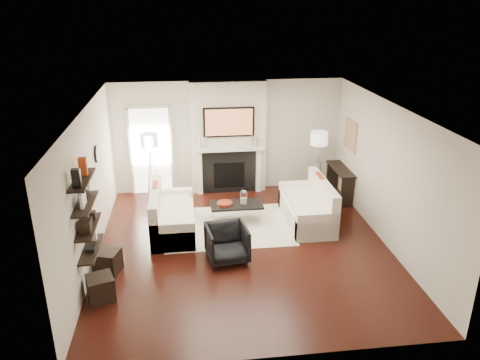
{
  "coord_description": "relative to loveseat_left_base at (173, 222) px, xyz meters",
  "views": [
    {
      "loc": [
        -1.05,
        -7.86,
        4.49
      ],
      "look_at": [
        0.0,
        0.6,
        1.15
      ],
      "focal_mm": 35.0,
      "sensor_mm": 36.0,
      "label": 1
    }
  ],
  "objects": [
    {
      "name": "decor_frame_b",
      "position": [
        -1.27,
        -1.58,
        1.4
      ],
      "size": [
        0.04,
        0.22,
        0.18
      ],
      "primitive_type": "cube",
      "color": "black",
      "rests_on": "shelf_upper"
    },
    {
      "name": "lamp_right_leg_a",
      "position": [
        3.51,
        1.43,
        0.39
      ],
      "size": [
        0.25,
        0.02,
        1.23
      ],
      "primitive_type": "cylinder",
      "rotation": [
        0.18,
        0.0,
        4.71
      ],
      "color": "silver",
      "rests_on": "floor"
    },
    {
      "name": "decor_box_small",
      "position": [
        -1.27,
        -1.54,
        0.97
      ],
      "size": [
        0.15,
        0.12,
        0.12
      ],
      "primitive_type": "cube",
      "color": "black",
      "rests_on": "shelf_lower"
    },
    {
      "name": "coffee_leg_se",
      "position": [
        1.83,
        0.49,
        -0.02
      ],
      "size": [
        0.02,
        0.02,
        0.38
      ],
      "primitive_type": "cylinder",
      "color": "silver",
      "rests_on": "floor"
    },
    {
      "name": "loveseat_right_arm_n",
      "position": [
        2.81,
        -0.73,
        0.09
      ],
      "size": [
        0.85,
        0.18,
        0.6
      ],
      "primitive_type": "cube",
      "color": "white",
      "rests_on": "floor"
    },
    {
      "name": "mantel_pilaster_l",
      "position": [
        0.63,
        1.89,
        0.34
      ],
      "size": [
        0.12,
        0.08,
        1.1
      ],
      "primitive_type": "cube",
      "color": "white",
      "rests_on": "floor"
    },
    {
      "name": "hurricane_glass",
      "position": [
        1.48,
        0.27,
        0.35
      ],
      "size": [
        0.15,
        0.15,
        0.27
      ],
      "primitive_type": "cylinder",
      "color": "white",
      "rests_on": "coffee_table"
    },
    {
      "name": "door_trim_r",
      "position": [
        -0.02,
        2.14,
        0.84
      ],
      "size": [
        0.06,
        0.06,
        2.16
      ],
      "primitive_type": "cube",
      "color": "white",
      "rests_on": "floor"
    },
    {
      "name": "firebox",
      "position": [
        1.35,
        1.92,
        0.24
      ],
      "size": [
        0.75,
        0.02,
        0.65
      ],
      "primitive_type": "cube",
      "color": "black",
      "rests_on": "floor"
    },
    {
      "name": "shelf_top",
      "position": [
        -1.27,
        -1.82,
        1.69
      ],
      "size": [
        0.25,
        1.0,
        0.04
      ],
      "primitive_type": "cube",
      "color": "black",
      "rests_on": "wall_left"
    },
    {
      "name": "ottoman_near",
      "position": [
        -1.12,
        -1.39,
        -0.01
      ],
      "size": [
        0.5,
        0.5,
        0.4
      ],
      "primitive_type": "cube",
      "rotation": [
        0.0,
        0.0,
        -0.31
      ],
      "color": "black",
      "rests_on": "floor"
    },
    {
      "name": "armchair",
      "position": [
        0.99,
        -1.24,
        0.16
      ],
      "size": [
        0.8,
        0.76,
        0.73
      ],
      "primitive_type": "imported",
      "rotation": [
        0.0,
        0.0,
        0.14
      ],
      "color": "black",
      "rests_on": "floor"
    },
    {
      "name": "coffee_leg_sw",
      "position": [
        0.83,
        0.49,
        -0.02
      ],
      "size": [
        0.02,
        0.02,
        0.38
      ],
      "primitive_type": "cylinder",
      "color": "silver",
      "rests_on": "floor"
    },
    {
      "name": "loveseat_left_arm_n",
      "position": [
        0.0,
        -0.81,
        0.09
      ],
      "size": [
        0.85,
        0.18,
        0.6
      ],
      "primitive_type": "cube",
      "color": "white",
      "rests_on": "floor"
    },
    {
      "name": "copper_bowl",
      "position": [
        1.08,
        0.27,
        0.24
      ],
      "size": [
        0.33,
        0.33,
        0.05
      ],
      "primitive_type": "cylinder",
      "color": "#A83C1C",
      "rests_on": "coffee_table"
    },
    {
      "name": "decor_box_tall",
      "position": [
        -1.27,
        -1.54,
        0.6
      ],
      "size": [
        0.1,
        0.1,
        0.18
      ],
      "primitive_type": "cube",
      "color": "white",
      "rests_on": "shelf_bottom"
    },
    {
      "name": "console_leg_s",
      "position": [
        3.92,
        1.81,
        0.14
      ],
      "size": [
        0.3,
        0.04,
        0.71
      ],
      "primitive_type": "cube",
      "color": "black",
      "rests_on": "floor"
    },
    {
      "name": "shelf_upper",
      "position": [
        -1.27,
        -1.82,
        1.29
      ],
      "size": [
        0.25,
        1.0,
        0.04
      ],
      "primitive_type": "cube",
      "color": "black",
      "rests_on": "wall_left"
    },
    {
      "name": "candlestick_r_short",
      "position": [
        2.03,
        1.88,
        1.06
      ],
      "size": [
        0.04,
        0.04,
        0.24
      ],
      "primitive_type": "cylinder",
      "color": "silver",
      "rests_on": "mantel_shelf"
    },
    {
      "name": "candlestick_l_tall",
      "position": [
        0.8,
        1.88,
        1.09
      ],
      "size": [
        0.04,
        0.04,
        0.3
      ],
      "primitive_type": "cylinder",
      "color": "silver",
      "rests_on": "mantel_shelf"
    },
    {
      "name": "decor_wine_rack",
      "position": [
        -1.27,
        -2.0,
        1.01
      ],
      "size": [
        0.18,
        0.25,
        0.2
      ],
      "primitive_type": "cube",
      "color": "black",
      "rests_on": "shelf_lower"
    },
    {
      "name": "loveseat_right_arm_s",
      "position": [
        2.81,
        0.89,
        0.09
      ],
      "size": [
        0.85,
        0.18,
        0.6
      ],
      "primitive_type": "cube",
      "color": "white",
      "rests_on": "floor"
    },
    {
      "name": "door_trim_top",
      "position": [
        -0.5,
        2.14,
        1.92
      ],
      "size": [
        1.02,
        0.06,
        0.06
      ],
      "primitive_type": "cube",
      "color": "white",
      "rests_on": "wall_back"
    },
    {
      "name": "tv_screen",
      "position": [
        1.35,
        1.87,
        1.57
      ],
      "size": [
        1.1,
        0.0,
        0.62
      ],
      "primitive_type": "cube",
      "color": "#BF723F",
      "rests_on": "tv_body"
    },
    {
      "name": "clock_rim",
      "position": [
        -1.38,
        0.08,
        1.49
      ],
      "size": [
        0.04,
        0.34,
        0.34
      ],
      "primitive_type": "cylinder",
      "rotation": [
        0.0,
        1.57,
        0.0
      ],
      "color": "black",
      "rests_on": "wall_left"
    },
    {
      "name": "rug",
      "position": [
        1.13,
        0.07,
        -0.2
      ],
      "size": [
        2.6,
        2.0,
        0.01
      ],
      "primitive_type": "cube",
      "color": "beige",
      "rests_on": "floor"
    },
    {
      "name": "lamp_right_leg_c",
      "position": [
        3.34,
        1.33,
        0.39
      ],
      "size": [
        0.14,
        0.22,
        1.23
      ],
      "primitive_type": "cylinder",
      "rotation": [
        0.18,
        0.0,
        2.62
      ],
      "color": "silver",
      "rests_on": "floor"
    },
    {
      "name": "ottoman_far",
      "position": [
        -1.12,
        -2.19,
        -0.01
      ],
      "size": [
        0.51,
        0.51,
        0.4
      ],
      "primitive_type": "cube",
      "rotation": [
        0.0,
        0.0,
        0.33
      ],
      "color": "black",
      "rests_on": "floor"
    },
    {
      "name": "pillow_left_orange",
      "position": [
        -0.33,
        0.3,
        0.52
      ],
      "size": [
        0.1,
        0.42,
        0.42
      ],
      "primitive_type": "cube",
      "color": "#983312",
      "rests_on": "loveseat_left_cushion"
    },
    {
      "name": "loveseat_left_cushion",
      "position": [
        0.05,
        0.0,
        0.26
      ],
      "size": [
        0.63,
        1.44,
        0.1
      ],
      "primitive_type": "cube",
      "color": "white",
      "rests_on": "loveseat_left_base"
    },
    {
      "name": "shelf_bottom",
      "position": [
        -1.27,
        -1.82,
        0.49
      ],
      "size": [
        0.25,
        1.0,
        0.03
      ],
      "primitive_type": "cube",
      "color": "black",
      "rests_on": "wall_left"
    },
    {
      "name": "console_leg_n",
      "position": [
        3.92,
        0.71,
        0.14
      ],
      "size": [
        0.3,
        0.04,
        0.71
      ],
      "primitive_type": "cube",
      "color": "black",
      "rests_on": "floor"
    },
    {
      "name": "tv_body",
      "position": [
        1.35,
        1.9,
        1.57
      ],
      "size": [
        1.2,
        0.06,
        0.7
      ],
      "primitive_type": "cube",
      "color": "black",
      "rests_on": "chimney_breast"
    },
    {
      "name": "pillow_right_orange",
      "position": [
        3.15,
        0.38,
        0.52
      ],
      "size": [
        0.1,
        0.42,
        0.42
      ],
      "primitive_type": "cube",
      "color": "#983312",
      "rests_on": "loveseat_right_cushion"
    },
    {
      "name": "lamp_left_leg_c",
      "position": [
        -0.56,
        1.68,
        0.39
      ],
      "size": [
        0.14,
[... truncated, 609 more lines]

